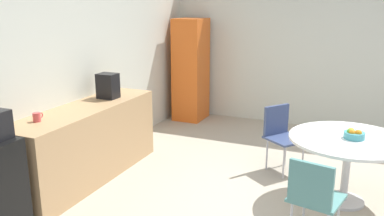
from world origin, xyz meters
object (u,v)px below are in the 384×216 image
(fruit_bowl, at_px, (354,134))
(coffee_maker, at_px, (108,86))
(round_table, at_px, (348,148))
(locker_cabinet, at_px, (191,70))
(mug_white, at_px, (37,117))
(chair_teal, at_px, (313,193))
(chair_navy, at_px, (281,130))

(fruit_bowl, relative_size, coffee_maker, 0.66)
(round_table, bearing_deg, locker_cabinet, 50.58)
(fruit_bowl, height_order, mug_white, mug_white)
(chair_teal, xyz_separation_m, chair_navy, (1.63, 0.61, 0.00))
(mug_white, bearing_deg, coffee_maker, -3.43)
(chair_navy, relative_size, coffee_maker, 2.59)
(chair_teal, bearing_deg, round_table, -12.04)
(round_table, bearing_deg, coffee_maker, 91.82)
(coffee_maker, bearing_deg, mug_white, 176.57)
(chair_teal, height_order, mug_white, mug_white)
(round_table, xyz_separation_m, coffee_maker, (-0.09, 2.92, 0.44))
(round_table, relative_size, chair_navy, 1.48)
(locker_cabinet, relative_size, chair_navy, 2.18)
(fruit_bowl, bearing_deg, chair_navy, 54.27)
(chair_teal, bearing_deg, fruit_bowl, -14.33)
(chair_teal, height_order, fruit_bowl, fruit_bowl)
(chair_navy, bearing_deg, round_table, -126.62)
(round_table, bearing_deg, chair_teal, 167.96)
(mug_white, xyz_separation_m, coffee_maker, (1.17, -0.07, 0.11))
(fruit_bowl, height_order, coffee_maker, coffee_maker)
(chair_teal, height_order, chair_navy, same)
(locker_cabinet, bearing_deg, mug_white, 177.28)
(chair_navy, xyz_separation_m, mug_white, (-1.88, 2.16, 0.43))
(chair_navy, height_order, mug_white, mug_white)
(locker_cabinet, height_order, round_table, locker_cabinet)
(locker_cabinet, relative_size, round_table, 1.47)
(round_table, xyz_separation_m, mug_white, (-1.27, 2.99, 0.33))
(round_table, xyz_separation_m, chair_teal, (-1.01, 0.22, -0.09))
(round_table, height_order, coffee_maker, coffee_maker)
(chair_teal, relative_size, mug_white, 6.43)
(locker_cabinet, height_order, chair_teal, locker_cabinet)
(coffee_maker, bearing_deg, locker_cabinet, -2.38)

